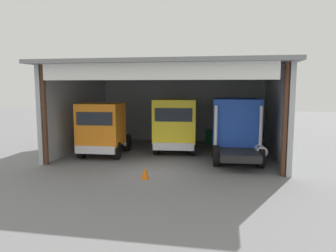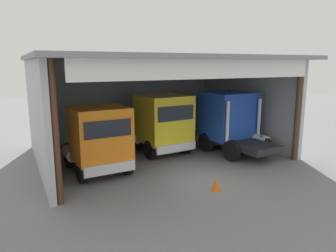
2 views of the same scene
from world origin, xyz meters
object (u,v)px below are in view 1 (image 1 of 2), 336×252
Objects in this scene: truck_yellow_center_bay at (175,124)px; oil_drum at (209,136)px; truck_blue_left_bay at (237,128)px; tool_cart at (177,138)px; truck_orange_right_bay at (103,129)px; traffic_cone at (145,173)px.

oil_drum is at bearing -121.03° from truck_yellow_center_bay.
truck_blue_left_bay is at bearing 152.79° from truck_yellow_center_bay.
tool_cart is at bearing -88.39° from truck_yellow_center_bay.
truck_blue_left_bay is 5.03× the size of oil_drum.
truck_orange_right_bay is 8.73× the size of traffic_cone.
truck_yellow_center_bay is at bearing 86.12° from traffic_cone.
truck_orange_right_bay is at bearing 178.26° from truck_blue_left_bay.
truck_blue_left_bay reaches higher than truck_yellow_center_bay.
truck_orange_right_bay reaches higher than traffic_cone.
traffic_cone is at bearing -103.27° from oil_drum.
truck_orange_right_bay is 8.27m from oil_drum.
tool_cart is 8.70m from traffic_cone.
oil_drum is at bearing 76.73° from traffic_cone.
truck_orange_right_bay is 5.17× the size of oil_drum.
tool_cart is at bearing 89.21° from traffic_cone.
truck_blue_left_bay is (3.69, -1.55, 0.05)m from truck_yellow_center_bay.
traffic_cone is at bearing 81.69° from truck_yellow_center_bay.
oil_drum is at bearing -139.72° from truck_orange_right_bay.
truck_blue_left_bay is 4.75× the size of tool_cart.
oil_drum is at bearing 26.59° from tool_cart.
truck_orange_right_bay is 4.45m from truck_yellow_center_bay.
truck_orange_right_bay reaches higher than tool_cart.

